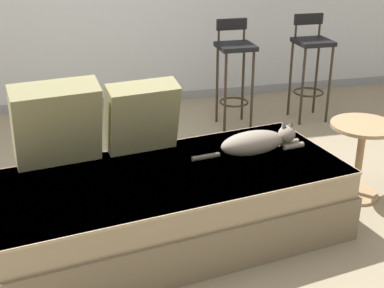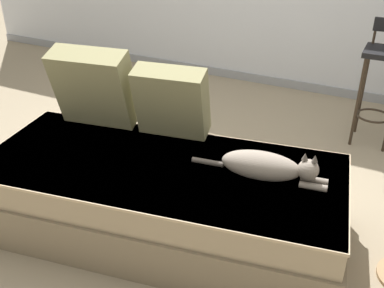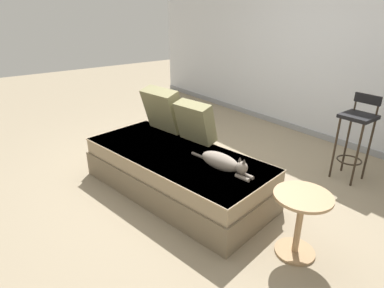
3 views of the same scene
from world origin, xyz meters
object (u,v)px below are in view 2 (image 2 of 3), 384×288
at_px(couch, 161,197).
at_px(bar_stool_near_window, 383,71).
at_px(cat, 266,166).
at_px(throw_pillow_middle, 172,102).
at_px(throw_pillow_corner, 94,87).

distance_m(couch, bar_stool_near_window, 2.03).
bearing_deg(cat, throw_pillow_middle, 162.79).
relative_size(couch, cat, 2.93).
bearing_deg(cat, bar_stool_near_window, 76.40).
height_order(throw_pillow_corner, cat, throw_pillow_corner).
bearing_deg(throw_pillow_middle, throw_pillow_corner, -170.86).
bearing_deg(throw_pillow_corner, couch, -22.72).
relative_size(couch, throw_pillow_corner, 4.08).
distance_m(throw_pillow_corner, bar_stool_near_window, 2.17).
bearing_deg(throw_pillow_middle, bar_stool_near_window, 52.75).
bearing_deg(cat, couch, -167.19).
bearing_deg(bar_stool_near_window, cat, -103.60).
xyz_separation_m(couch, throw_pillow_middle, (-0.11, 0.34, 0.45)).
xyz_separation_m(couch, throw_pillow_corner, (-0.62, 0.26, 0.48)).
xyz_separation_m(throw_pillow_middle, cat, (0.68, -0.21, -0.15)).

